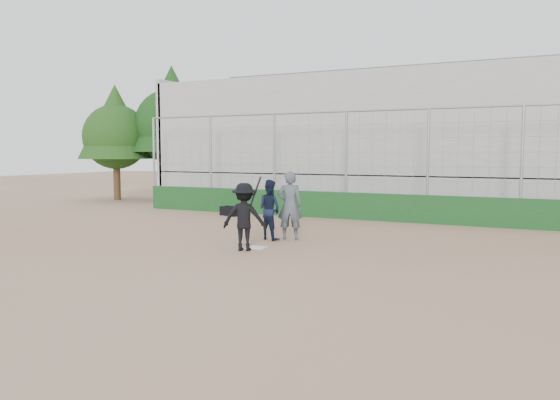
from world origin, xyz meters
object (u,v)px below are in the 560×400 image
at_px(batter_at_plate, 244,217).
at_px(umpire, 290,209).
at_px(catcher_crouched, 269,219).
at_px(equipment_bag, 230,211).

height_order(batter_at_plate, umpire, batter_at_plate).
height_order(batter_at_plate, catcher_crouched, batter_at_plate).
height_order(catcher_crouched, umpire, umpire).
bearing_deg(umpire, batter_at_plate, 62.83).
height_order(catcher_crouched, equipment_bag, catcher_crouched).
bearing_deg(catcher_crouched, batter_at_plate, -83.12).
relative_size(batter_at_plate, umpire, 1.06).
relative_size(batter_at_plate, equipment_bag, 2.07).
bearing_deg(batter_at_plate, equipment_bag, 124.20).
bearing_deg(equipment_bag, umpire, -42.81).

